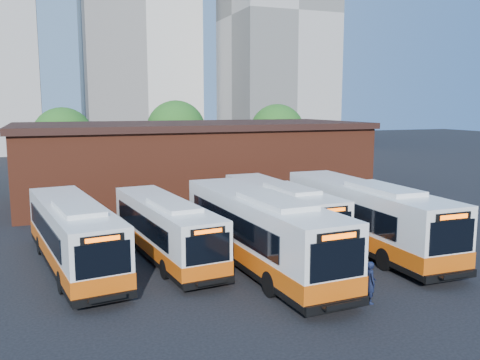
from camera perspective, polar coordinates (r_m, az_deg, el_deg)
name	(u,v)px	position (r m, az deg, el deg)	size (l,w,h in m)	color
ground	(303,265)	(25.71, 7.12, -9.50)	(220.00, 220.00, 0.00)	black
bus_farwest	(74,237)	(26.09, -18.18, -6.12)	(4.16, 12.49, 3.35)	white
bus_west	(165,231)	(26.67, -8.37, -5.66)	(3.58, 11.74, 3.15)	white
bus_midwest	(260,234)	(24.82, 2.22, -6.03)	(3.51, 13.80, 3.73)	white
bus_mideast	(280,213)	(30.54, 4.48, -3.66)	(2.82, 12.19, 3.30)	white
bus_east	(364,218)	(28.96, 13.80, -4.17)	(3.00, 13.72, 3.72)	white
transit_worker	(371,282)	(21.37, 14.45, -11.06)	(0.63, 0.41, 1.72)	black
depot_building	(193,160)	(43.38, -5.29, 2.29)	(28.60, 12.60, 6.40)	maroon
tree_west	(63,138)	(53.66, -19.24, 4.53)	(6.00, 6.00, 7.65)	#382314
tree_mid	(176,130)	(57.25, -7.19, 5.59)	(6.56, 6.56, 8.36)	#382314
tree_east	(277,132)	(58.10, 4.18, 5.43)	(6.24, 6.24, 7.96)	#382314
tower_right	(277,16)	(100.09, 4.14, 17.92)	(18.00, 18.00, 49.20)	#B1ABA3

